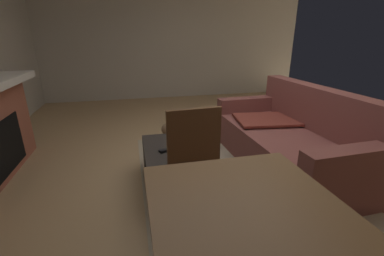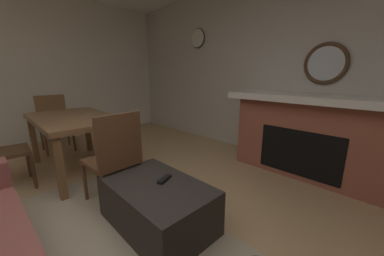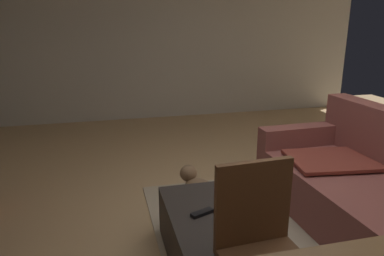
% 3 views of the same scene
% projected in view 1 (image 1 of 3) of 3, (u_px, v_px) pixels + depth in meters
% --- Properties ---
extents(floor, '(9.24, 9.24, 0.00)m').
position_uv_depth(floor, '(226.00, 167.00, 3.05)').
color(floor, tan).
extents(wall_left, '(0.12, 6.40, 2.70)m').
position_uv_depth(wall_left, '(171.00, 40.00, 6.12)').
color(wall_left, beige).
rests_on(wall_left, ground).
extents(area_rug, '(2.60, 2.00, 0.01)m').
position_uv_depth(area_rug, '(236.00, 177.00, 2.82)').
color(area_rug, tan).
rests_on(area_rug, ground).
extents(couch, '(2.03, 1.03, 0.91)m').
position_uv_depth(couch, '(291.00, 140.00, 3.00)').
color(couch, '#8C4C47').
rests_on(couch, ground).
extents(ottoman_coffee_table, '(0.97, 0.60, 0.39)m').
position_uv_depth(ottoman_coffee_table, '(176.00, 168.00, 2.62)').
color(ottoman_coffee_table, '#2D2826').
rests_on(ottoman_coffee_table, ground).
extents(tv_remote, '(0.11, 0.17, 0.02)m').
position_uv_depth(tv_remote, '(167.00, 150.00, 2.53)').
color(tv_remote, black).
rests_on(tv_remote, ottoman_coffee_table).
extents(dining_chair_west, '(0.47, 0.47, 0.93)m').
position_uv_depth(dining_chair_west, '(198.00, 162.00, 2.02)').
color(dining_chair_west, brown).
rests_on(dining_chair_west, ground).
extents(small_dog, '(0.50, 0.39, 0.30)m').
position_uv_depth(small_dog, '(175.00, 139.00, 3.40)').
color(small_dog, '#8C6B4C').
rests_on(small_dog, ground).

